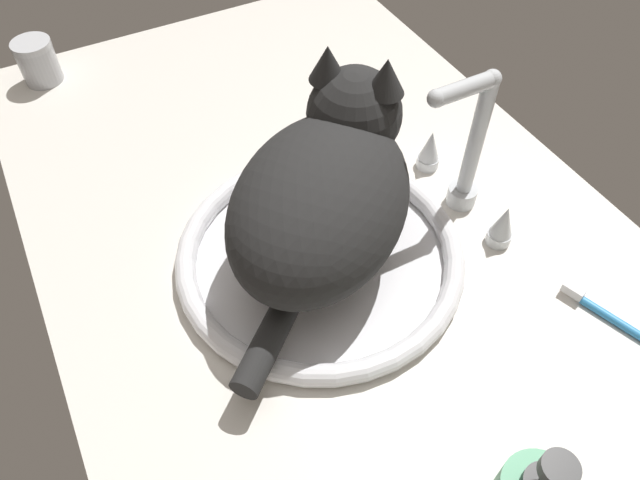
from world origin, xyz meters
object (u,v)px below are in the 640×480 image
object	(u,v)px
sink_basin	(320,255)
cat	(327,187)
toothbrush	(631,330)
faucet	(467,160)
metal_jar	(38,61)

from	to	relation	value
sink_basin	cat	distance (cm)	10.08
sink_basin	toothbrush	world-z (taller)	sink_basin
faucet	metal_jar	xyz separation A→B (cm)	(-55.27, -43.80, -4.41)
metal_jar	toothbrush	world-z (taller)	metal_jar
sink_basin	toothbrush	bearing A→B (deg)	45.56
cat	toothbrush	xyz separation A→B (cm)	(27.50, 24.80, -10.35)
sink_basin	cat	world-z (taller)	cat
toothbrush	metal_jar	bearing A→B (deg)	-148.80
faucet	sink_basin	bearing A→B (deg)	-90.00
sink_basin	faucet	bearing A→B (deg)	90.00
sink_basin	faucet	world-z (taller)	faucet
faucet	metal_jar	distance (cm)	70.66
cat	metal_jar	xyz separation A→B (cm)	(-53.78, -24.42, -7.39)
faucet	toothbrush	xyz separation A→B (cm)	(26.01, 5.42, -7.37)
faucet	toothbrush	size ratio (longest dim) A/B	1.18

